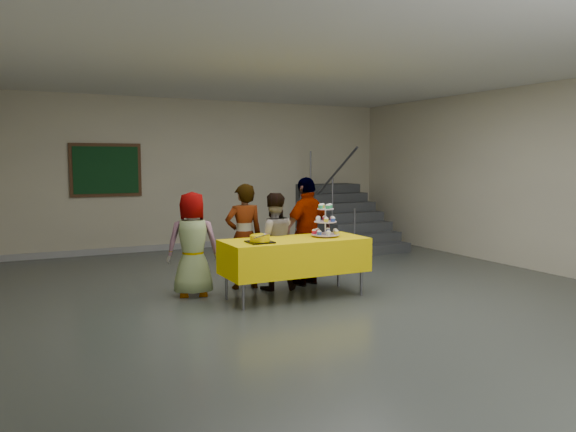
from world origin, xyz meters
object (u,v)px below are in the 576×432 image
cupcake_stand (325,224)px  schoolchild_a (193,244)px  schoolchild_b (244,236)px  schoolchild_c (273,241)px  noticeboard (106,170)px  bake_table (295,255)px  staircase (341,221)px  schoolchild_d (308,231)px  bear_cake (260,238)px

cupcake_stand → schoolchild_a: 1.77m
schoolchild_b → schoolchild_c: size_ratio=1.09×
schoolchild_a → schoolchild_c: bearing=-172.3°
cupcake_stand → noticeboard: 5.06m
bake_table → staircase: staircase is taller
bake_table → cupcake_stand: 0.60m
staircase → cupcake_stand: bearing=-124.5°
schoolchild_a → schoolchild_d: size_ratio=0.89×
bear_cake → staircase: size_ratio=0.15×
bear_cake → schoolchild_c: 0.82m
staircase → noticeboard: bearing=169.8°
staircase → noticeboard: (-4.66, 0.84, 1.11)m
cupcake_stand → bake_table: bearing=-178.8°
schoolchild_b → schoolchild_c: bearing=148.6°
bake_table → schoolchild_b: bearing=116.8°
noticeboard → bear_cake: bearing=-76.6°
bake_table → staircase: bearing=51.0°
cupcake_stand → bear_cake: (-1.00, -0.12, -0.12)m
schoolchild_a → noticeboard: size_ratio=1.06×
bear_cake → schoolchild_b: bearing=80.7°
bear_cake → schoolchild_b: 0.91m
schoolchild_b → schoolchild_c: 0.42m
bake_table → schoolchild_a: 1.35m
schoolchild_c → noticeboard: bearing=-54.7°
schoolchild_a → schoolchild_b: (0.77, 0.12, 0.04)m
bear_cake → schoolchild_c: (0.48, 0.64, -0.16)m
schoolchild_c → bake_table: bearing=110.1°
schoolchild_c → schoolchild_d: (0.57, 0.07, 0.10)m
schoolchild_b → schoolchild_c: schoolchild_b is taller
schoolchild_c → bear_cake: bearing=67.0°
bear_cake → bake_table: bearing=11.4°
schoolchild_c → staircase: size_ratio=0.56×
bake_table → schoolchild_d: schoolchild_d is taller
schoolchild_d → cupcake_stand: bearing=66.7°
bear_cake → noticeboard: size_ratio=0.28×
bake_table → schoolchild_d: (0.51, 0.60, 0.22)m
cupcake_stand → schoolchild_b: (-0.85, 0.77, -0.21)m
staircase → noticeboard: size_ratio=1.85×
schoolchild_d → schoolchild_a: bearing=-20.6°
schoolchild_c → noticeboard: 4.42m
bake_table → staircase: 4.79m
noticeboard → bake_table: bearing=-70.1°
bake_table → bear_cake: (-0.54, -0.11, 0.27)m
cupcake_stand → schoolchild_c: schoolchild_c is taller
schoolchild_d → bake_table: bearing=31.2°
bake_table → schoolchild_a: size_ratio=1.36×
schoolchild_b → noticeboard: 4.07m
cupcake_stand → noticeboard: (-2.11, 4.55, 0.66)m
cupcake_stand → schoolchild_d: size_ratio=0.29×
bake_table → schoolchild_a: (-1.16, 0.67, 0.13)m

